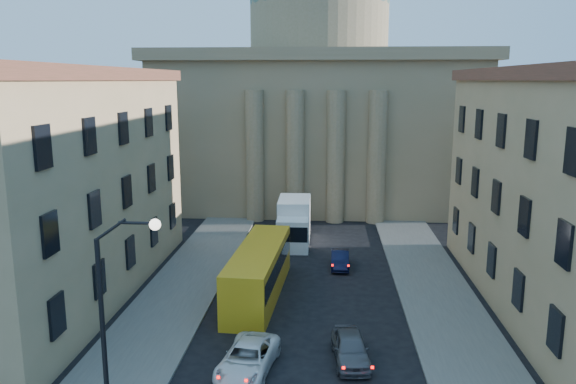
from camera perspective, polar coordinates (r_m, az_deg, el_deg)
name	(u,v)px	position (r m, az deg, el deg)	size (l,w,h in m)	color
sidewalk_left	(158,322)	(34.42, -13.03, -12.73)	(5.00, 60.00, 0.15)	#595751
sidewalk_right	(455,331)	(33.80, 16.59, -13.38)	(5.00, 60.00, 0.15)	#595751
church	(318,98)	(67.48, 3.10, 9.54)	(68.02, 28.76, 36.60)	#78694A
building_left	(41,184)	(39.10, -23.77, 0.76)	(11.60, 26.60, 14.70)	tan
street_lamp	(114,306)	(23.25, -17.22, -11.03)	(2.62, 0.44, 8.83)	black
car_left_mid	(248,359)	(28.35, -4.12, -16.53)	(2.32, 5.04, 1.40)	white
car_right_far	(350,348)	(29.40, 6.36, -15.46)	(1.71, 4.24, 1.45)	#535459
car_right_distant	(340,259)	(42.85, 5.30, -6.83)	(1.32, 3.79, 1.25)	black
city_bus	(259,270)	(37.00, -2.97, -7.91)	(3.30, 11.73, 3.27)	gold
box_truck	(294,223)	(48.56, 0.61, -3.19)	(2.82, 6.89, 3.76)	white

